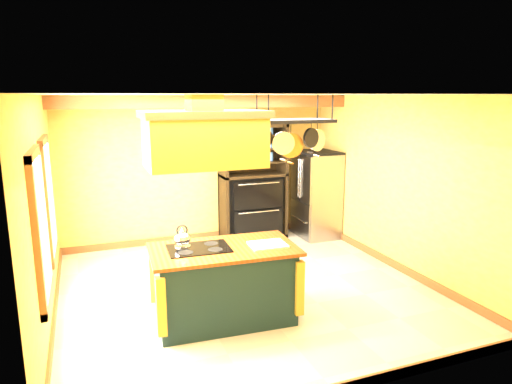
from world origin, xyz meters
TOP-DOWN VIEW (x-y plane):
  - floor at (0.00, 0.00)m, footprint 5.00×5.00m
  - ceiling at (0.00, 0.00)m, footprint 5.00×5.00m
  - wall_back at (0.00, 2.50)m, footprint 5.00×0.02m
  - wall_front at (0.00, -2.50)m, footprint 5.00×0.02m
  - wall_left at (-2.50, 0.00)m, footprint 0.02×5.00m
  - wall_right at (2.50, 0.00)m, footprint 0.02×5.00m
  - ceiling_beam at (0.00, 1.70)m, footprint 5.00×0.15m
  - window_near at (-2.47, -0.80)m, footprint 0.06×1.06m
  - window_far at (-2.47, 0.60)m, footprint 0.06×1.06m
  - kitchen_island at (-0.54, -0.72)m, footprint 1.78×1.06m
  - range_hood at (-0.74, -0.73)m, footprint 1.37×0.77m
  - pot_rack at (0.37, -0.71)m, footprint 0.98×0.45m
  - refrigerator at (2.13, 1.90)m, footprint 0.71×0.83m
  - hutch at (0.95, 2.26)m, footprint 1.23×0.56m
  - floor_register at (-1.16, -0.49)m, footprint 0.30×0.18m

SIDE VIEW (x-z plane):
  - floor at x=0.00m, z-range 0.00..0.00m
  - floor_register at x=-1.16m, z-range 0.00..0.01m
  - kitchen_island at x=-0.54m, z-range -0.09..1.02m
  - refrigerator at x=2.13m, z-range -0.02..1.60m
  - hutch at x=0.95m, z-range -0.24..1.94m
  - wall_back at x=0.00m, z-range 0.00..2.70m
  - wall_front at x=0.00m, z-range 0.00..2.70m
  - wall_left at x=-2.50m, z-range 0.00..2.70m
  - wall_right at x=2.50m, z-range 0.00..2.70m
  - window_near at x=-2.47m, z-range 0.62..2.18m
  - window_far at x=-2.47m, z-range 0.62..2.18m
  - range_hood at x=-0.74m, z-range 1.84..2.64m
  - pot_rack at x=0.37m, z-range 1.91..2.67m
  - ceiling_beam at x=0.00m, z-range 2.49..2.69m
  - ceiling at x=0.00m, z-range 2.70..2.70m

